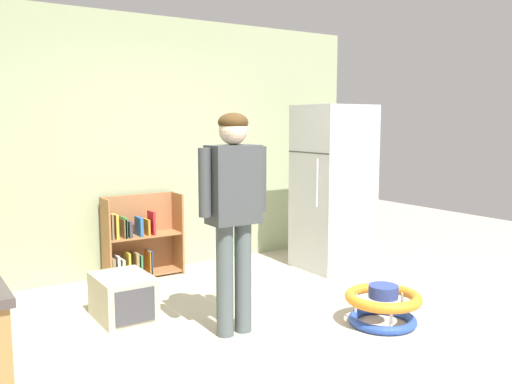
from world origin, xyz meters
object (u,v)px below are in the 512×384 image
(refrigerator, at_px, (333,187))
(standing_person, at_px, (234,202))
(bookshelf, at_px, (138,242))
(pet_carrier, at_px, (123,297))
(baby_walker, at_px, (383,305))

(refrigerator, distance_m, standing_person, 2.16)
(bookshelf, xyz_separation_m, pet_carrier, (-0.55, -1.09, -0.19))
(refrigerator, height_order, bookshelf, refrigerator)
(standing_person, xyz_separation_m, baby_walker, (1.08, -0.49, -0.85))
(standing_person, bearing_deg, baby_walker, -24.53)
(pet_carrier, bearing_deg, bookshelf, 63.20)
(pet_carrier, bearing_deg, baby_walker, -36.93)
(baby_walker, distance_m, pet_carrier, 2.10)
(refrigerator, xyz_separation_m, bookshelf, (-1.93, 0.82, -0.52))
(bookshelf, bearing_deg, refrigerator, -22.91)
(bookshelf, relative_size, pet_carrier, 1.54)
(refrigerator, height_order, baby_walker, refrigerator)
(refrigerator, bearing_deg, bookshelf, 157.09)
(refrigerator, xyz_separation_m, pet_carrier, (-2.48, -0.27, -0.71))
(bookshelf, height_order, standing_person, standing_person)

